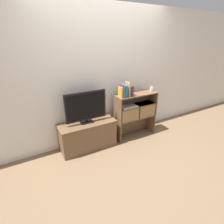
# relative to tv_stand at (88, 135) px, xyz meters

# --- Properties ---
(ground_plane) EXTENTS (16.00, 16.00, 0.00)m
(ground_plane) POSITION_rel_tv_stand_xyz_m (0.46, -0.20, -0.25)
(ground_plane) COLOR brown
(wall_back) EXTENTS (10.00, 0.05, 2.40)m
(wall_back) POSITION_rel_tv_stand_xyz_m (0.46, 0.23, 0.95)
(wall_back) COLOR silver
(wall_back) RESTS_ON ground_plane
(tv_stand) EXTENTS (0.99, 0.41, 0.51)m
(tv_stand) POSITION_rel_tv_stand_xyz_m (0.00, 0.00, 0.00)
(tv_stand) COLOR brown
(tv_stand) RESTS_ON ground_plane
(tv) EXTENTS (0.72, 0.14, 0.55)m
(tv) POSITION_rel_tv_stand_xyz_m (0.00, -0.00, 0.54)
(tv) COLOR black
(tv) RESTS_ON tv_stand
(bookshelf_lower_tier) EXTENTS (0.84, 0.27, 0.42)m
(bookshelf_lower_tier) POSITION_rel_tv_stand_xyz_m (0.99, -0.01, 0.01)
(bookshelf_lower_tier) COLOR brown
(bookshelf_lower_tier) RESTS_ON ground_plane
(bookshelf_upper_tier) EXTENTS (0.84, 0.27, 0.47)m
(bookshelf_upper_tier) POSITION_rel_tv_stand_xyz_m (0.99, -0.01, 0.46)
(bookshelf_upper_tier) COLOR brown
(bookshelf_upper_tier) RESTS_ON bookshelf_lower_tier
(book_mustard) EXTENTS (0.02, 0.13, 0.19)m
(book_mustard) POSITION_rel_tv_stand_xyz_m (0.61, -0.09, 0.73)
(book_mustard) COLOR gold
(book_mustard) RESTS_ON bookshelf_upper_tier
(book_plum) EXTENTS (0.02, 0.15, 0.24)m
(book_plum) POSITION_rel_tv_stand_xyz_m (0.63, -0.09, 0.75)
(book_plum) COLOR #6B2D66
(book_plum) RESTS_ON bookshelf_upper_tier
(book_skyblue) EXTENTS (0.02, 0.13, 0.21)m
(book_skyblue) POSITION_rel_tv_stand_xyz_m (0.66, -0.09, 0.74)
(book_skyblue) COLOR #709ECC
(book_skyblue) RESTS_ON bookshelf_upper_tier
(book_teal) EXTENTS (0.04, 0.16, 0.22)m
(book_teal) POSITION_rel_tv_stand_xyz_m (0.69, -0.09, 0.74)
(book_teal) COLOR #1E7075
(book_teal) RESTS_ON bookshelf_upper_tier
(book_forest) EXTENTS (0.03, 0.13, 0.19)m
(book_forest) POSITION_rel_tv_stand_xyz_m (0.73, -0.09, 0.73)
(book_forest) COLOR #286638
(book_forest) RESTS_ON bookshelf_upper_tier
(book_tan) EXTENTS (0.02, 0.16, 0.26)m
(book_tan) POSITION_rel_tv_stand_xyz_m (0.76, -0.09, 0.76)
(book_tan) COLOR tan
(book_tan) RESTS_ON bookshelf_upper_tier
(book_navy) EXTENTS (0.04, 0.13, 0.18)m
(book_navy) POSITION_rel_tv_stand_xyz_m (0.80, -0.09, 0.72)
(book_navy) COLOR navy
(book_navy) RESTS_ON bookshelf_upper_tier
(book_maroon) EXTENTS (0.04, 0.12, 0.19)m
(book_maroon) POSITION_rel_tv_stand_xyz_m (0.84, -0.09, 0.73)
(book_maroon) COLOR maroon
(book_maroon) RESTS_ON bookshelf_upper_tier
(baby_monitor) EXTENTS (0.05, 0.04, 0.12)m
(baby_monitor) POSITION_rel_tv_stand_xyz_m (1.36, -0.06, 0.68)
(baby_monitor) COLOR white
(baby_monitor) RESTS_ON bookshelf_upper_tier
(storage_basket_left) EXTENTS (0.38, 0.24, 0.25)m
(storage_basket_left) POSITION_rel_tv_stand_xyz_m (0.79, -0.08, 0.30)
(storage_basket_left) COLOR #937047
(storage_basket_left) RESTS_ON bookshelf_lower_tier
(storage_basket_right) EXTENTS (0.38, 0.24, 0.25)m
(storage_basket_right) POSITION_rel_tv_stand_xyz_m (1.19, -0.08, 0.30)
(storage_basket_right) COLOR #937047
(storage_basket_right) RESTS_ON bookshelf_lower_tier
(laptop) EXTENTS (0.32, 0.22, 0.02)m
(laptop) POSITION_rel_tv_stand_xyz_m (0.79, -0.08, 0.43)
(laptop) COLOR #BCBCC1
(laptop) RESTS_ON storage_basket_left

